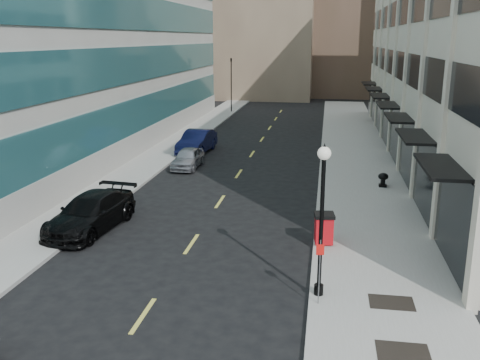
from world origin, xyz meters
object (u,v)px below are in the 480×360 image
(car_silver_sedan, at_px, (188,158))
(trash_bin, at_px, (324,227))
(traffic_signal, at_px, (231,62))
(sign_post, at_px, (320,262))
(urn_planter, at_px, (383,178))
(lamppost, at_px, (322,208))
(car_blue_sedan, at_px, (197,142))
(car_black_pickup, at_px, (91,213))

(car_silver_sedan, xyz_separation_m, trash_bin, (8.95, -12.46, 0.18))
(traffic_signal, relative_size, sign_post, 3.27)
(sign_post, relative_size, urn_planter, 2.71)
(traffic_signal, distance_m, urn_planter, 33.70)
(traffic_signal, height_order, car_silver_sedan, traffic_signal)
(trash_bin, bearing_deg, traffic_signal, 98.37)
(lamppost, bearing_deg, car_blue_sedan, 113.34)
(car_black_pickup, distance_m, urn_planter, 16.08)
(car_blue_sedan, distance_m, lamppost, 23.88)
(car_silver_sedan, bearing_deg, traffic_signal, 94.99)
(car_silver_sedan, xyz_separation_m, urn_planter, (12.15, -3.18, -0.04))
(car_silver_sedan, height_order, car_blue_sedan, car_blue_sedan)
(sign_post, bearing_deg, car_black_pickup, 142.20)
(car_blue_sedan, height_order, lamppost, lamppost)
(trash_bin, height_order, sign_post, sign_post)
(car_blue_sedan, height_order, trash_bin, car_blue_sedan)
(car_silver_sedan, relative_size, trash_bin, 3.03)
(urn_planter, bearing_deg, car_silver_sedan, 165.34)
(trash_bin, xyz_separation_m, lamppost, (-0.10, -4.54, 2.27))
(traffic_signal, bearing_deg, car_blue_sedan, -86.43)
(car_black_pickup, height_order, sign_post, sign_post)
(traffic_signal, bearing_deg, lamppost, -76.21)
(lamppost, xyz_separation_m, urn_planter, (3.30, 13.82, -2.48))
(car_blue_sedan, bearing_deg, trash_bin, -56.94)
(car_black_pickup, relative_size, lamppost, 1.08)
(traffic_signal, relative_size, trash_bin, 5.42)
(car_silver_sedan, bearing_deg, trash_bin, -53.46)
(sign_post, bearing_deg, car_blue_sedan, 103.78)
(lamppost, xyz_separation_m, sign_post, (0.00, -0.63, -1.56))
(car_silver_sedan, distance_m, urn_planter, 12.56)
(car_silver_sedan, distance_m, sign_post, 19.75)
(traffic_signal, xyz_separation_m, car_silver_sedan, (1.95, -27.00, -5.05))
(car_black_pickup, relative_size, sign_post, 2.56)
(traffic_signal, bearing_deg, urn_planter, -64.96)
(car_blue_sedan, relative_size, urn_planter, 6.41)
(car_silver_sedan, bearing_deg, sign_post, -62.51)
(car_blue_sedan, xyz_separation_m, lamppost, (9.42, -21.82, 2.28))
(traffic_signal, distance_m, trash_bin, 41.22)
(car_black_pickup, bearing_deg, sign_post, -21.94)
(car_black_pickup, bearing_deg, traffic_signal, 97.92)
(car_blue_sedan, bearing_deg, sign_post, -63.03)
(car_blue_sedan, height_order, sign_post, sign_post)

